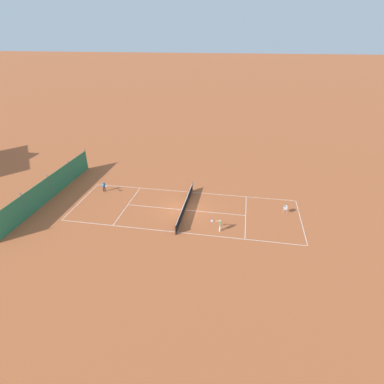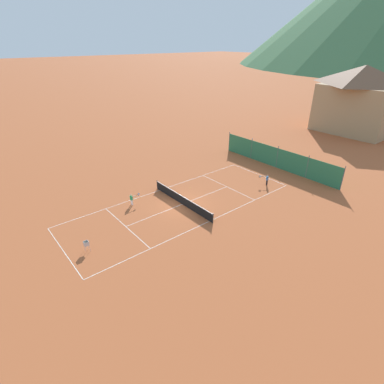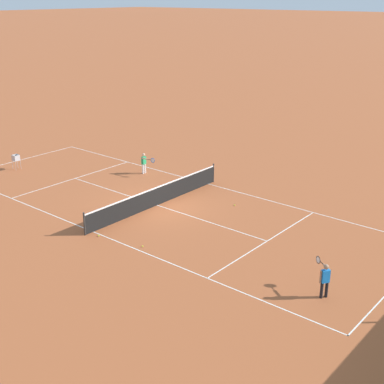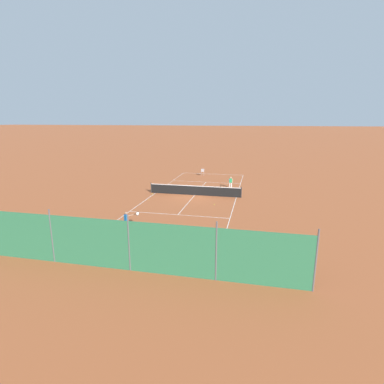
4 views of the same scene
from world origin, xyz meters
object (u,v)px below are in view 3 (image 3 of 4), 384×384
Objects in this scene: tennis_net at (157,196)px; tennis_ball_service_box at (143,246)px; tennis_ball_mid_court at (235,205)px; player_far_service at (144,162)px; tennis_ball_by_net_right at (99,236)px; ball_hopper at (16,159)px; player_near_baseline at (325,278)px.

tennis_net reaches higher than tennis_ball_service_box.
tennis_net is 3.86m from tennis_ball_mid_court.
tennis_net is at bearing 51.51° from player_far_service.
ball_hopper is at bearing -105.92° from tennis_ball_by_net_right.
player_near_baseline reaches higher than tennis_ball_by_net_right.
tennis_ball_service_box is at bearing -2.35° from tennis_ball_mid_court.
tennis_ball_mid_court is (-4.94, -7.27, -0.71)m from player_near_baseline.
player_near_baseline is 19.30× the size of tennis_ball_mid_court.
ball_hopper is at bearing -75.19° from tennis_ball_mid_court.
tennis_net is at bearing -172.67° from tennis_ball_by_net_right.
player_far_service reaches higher than tennis_ball_service_box.
tennis_ball_mid_court is at bearing 177.65° from tennis_ball_service_box.
player_far_service is at bearing -96.14° from tennis_ball_mid_court.
tennis_ball_service_box is 0.07× the size of ball_hopper.
tennis_ball_mid_court is at bearing -124.18° from player_near_baseline.
ball_hopper is at bearing -93.86° from player_near_baseline.
player_far_service is at bearing -135.98° from tennis_ball_service_box.
player_near_baseline is at bearing 55.82° from tennis_ball_mid_court.
player_near_baseline is at bearing 68.21° from player_far_service.
tennis_ball_mid_court and tennis_ball_service_box have the same top height.
ball_hopper is (3.54, -13.39, 0.62)m from tennis_ball_mid_court.
tennis_ball_by_net_right is (4.26, 0.55, -0.47)m from tennis_net.
tennis_ball_mid_court is at bearing 128.78° from tennis_net.
ball_hopper is (-1.39, -20.66, -0.09)m from player_near_baseline.
tennis_ball_by_net_right is (1.73, -9.71, -0.71)m from player_near_baseline.
tennis_net is 139.09× the size of tennis_ball_mid_court.
player_far_service reaches higher than tennis_ball_by_net_right.
tennis_ball_mid_court is at bearing 83.86° from player_far_service.
tennis_ball_by_net_right is at bearing 7.33° from tennis_net.
tennis_ball_by_net_right is at bearing -20.12° from tennis_ball_mid_court.
tennis_ball_mid_court is 7.10m from tennis_ball_by_net_right.
player_near_baseline is 20.71m from ball_hopper.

